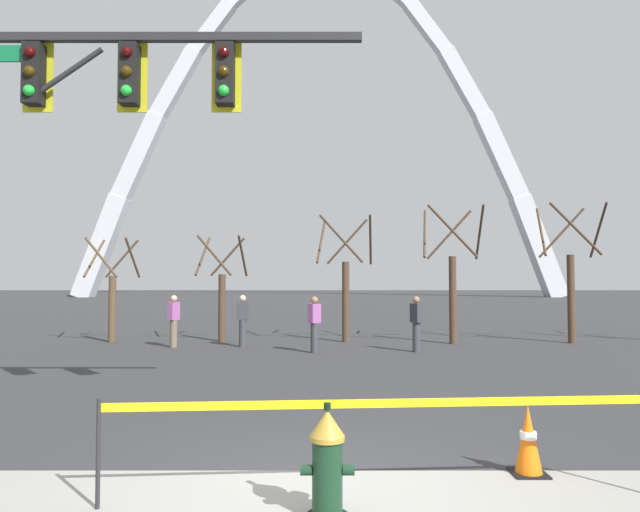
% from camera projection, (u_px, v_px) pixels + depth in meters
% --- Properties ---
extents(ground_plane, '(240.00, 240.00, 0.00)m').
position_uv_depth(ground_plane, '(317.00, 482.00, 5.93)').
color(ground_plane, '#333335').
extents(fire_hydrant, '(0.46, 0.48, 0.99)m').
position_uv_depth(fire_hydrant, '(327.00, 464.00, 5.01)').
color(fire_hydrant, black).
rests_on(fire_hydrant, ground).
extents(caution_tape_barrier, '(5.11, 0.42, 0.98)m').
position_uv_depth(caution_tape_barrier, '(380.00, 428.00, 5.43)').
color(caution_tape_barrier, '#232326').
rests_on(caution_tape_barrier, ground).
extents(traffic_cone_by_hydrant, '(0.36, 0.36, 0.73)m').
position_uv_depth(traffic_cone_by_hydrant, '(528.00, 441.00, 6.15)').
color(traffic_cone_by_hydrant, black).
rests_on(traffic_cone_by_hydrant, ground).
extents(traffic_signal_gantry, '(6.42, 0.44, 6.00)m').
position_uv_depth(traffic_signal_gantry, '(57.00, 127.00, 8.54)').
color(traffic_signal_gantry, '#232326').
rests_on(traffic_signal_gantry, ground).
extents(monument_arch, '(61.28, 2.28, 44.45)m').
position_uv_depth(monument_arch, '(320.00, 139.00, 73.73)').
color(monument_arch, silver).
rests_on(monument_arch, ground).
extents(tree_far_left, '(1.61, 1.62, 3.45)m').
position_uv_depth(tree_far_left, '(112.00, 296.00, 19.47)').
color(tree_far_left, brown).
rests_on(tree_far_left, ground).
extents(tree_left_mid, '(1.65, 1.66, 3.54)m').
position_uv_depth(tree_left_mid, '(222.00, 294.00, 19.72)').
color(tree_left_mid, '#473323').
rests_on(tree_left_mid, ground).
extents(tree_center_left, '(1.93, 1.94, 4.19)m').
position_uv_depth(tree_center_left, '(346.00, 286.00, 19.56)').
color(tree_center_left, '#473323').
rests_on(tree_center_left, ground).
extents(tree_center_right, '(2.04, 2.05, 4.44)m').
position_uv_depth(tree_center_right, '(453.00, 283.00, 19.00)').
color(tree_center_right, '#473323').
rests_on(tree_center_right, ground).
extents(tree_right_mid, '(2.09, 2.10, 4.54)m').
position_uv_depth(tree_right_mid, '(571.00, 281.00, 19.21)').
color(tree_right_mid, '#473323').
rests_on(tree_right_mid, ground).
extents(pedestrian_walking_left, '(0.34, 0.39, 1.59)m').
position_uv_depth(pedestrian_walking_left, '(417.00, 323.00, 16.77)').
color(pedestrian_walking_left, '#38383D').
rests_on(pedestrian_walking_left, ground).
extents(pedestrian_standing_center, '(0.38, 0.38, 1.59)m').
position_uv_depth(pedestrian_standing_center, '(315.00, 324.00, 16.56)').
color(pedestrian_standing_center, '#38383D').
rests_on(pedestrian_standing_center, ground).
extents(pedestrian_walking_right, '(0.37, 0.25, 1.59)m').
position_uv_depth(pedestrian_walking_right, '(243.00, 320.00, 18.07)').
color(pedestrian_walking_right, '#38383D').
rests_on(pedestrian_walking_right, ground).
extents(pedestrian_near_trees, '(0.34, 0.39, 1.59)m').
position_uv_depth(pedestrian_near_trees, '(174.00, 321.00, 17.93)').
color(pedestrian_near_trees, brown).
rests_on(pedestrian_near_trees, ground).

